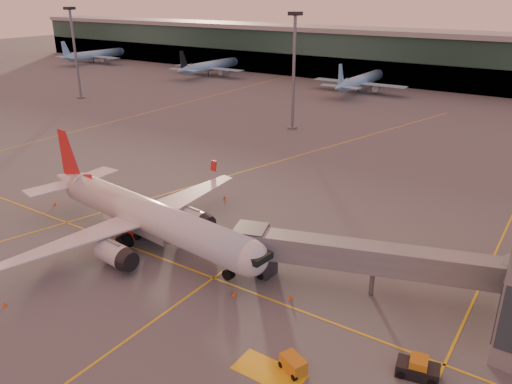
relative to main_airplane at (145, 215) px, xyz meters
The scene contains 16 objects.
ground 10.66m from the main_airplane, 43.87° to the right, with size 600.00×600.00×0.00m, color #4C4F54.
taxi_markings 37.79m from the main_airplane, 90.23° to the left, with size 100.12×173.00×0.01m.
terminal 135.18m from the main_airplane, 86.96° to the left, with size 400.00×20.00×17.60m.
mast_west_far 100.09m from the main_airplane, 146.36° to the left, with size 2.40×2.40×25.60m.
mast_west_near 61.48m from the main_airplane, 102.24° to the left, with size 2.40×2.40×25.60m.
distant_aircraft_row 120.53m from the main_airplane, 112.74° to the left, with size 225.00×34.00×13.00m.
main_airplane is the anchor object (origin of this frame).
jet_bridge 29.82m from the main_airplane, 10.29° to the left, with size 30.37×12.38×5.85m.
catering_truck 4.28m from the main_airplane, 165.91° to the left, with size 6.50×3.38×4.84m.
gpu_cart 28.67m from the main_airplane, 19.92° to the right, with size 2.70×2.21×1.37m.
pushback_tug 36.03m from the main_airplane, ahead, with size 3.72×2.47×1.77m.
cone_nose 21.67m from the main_airplane, ahead, with size 0.45×0.45×0.58m.
cone_tail 20.49m from the main_airplane, behind, with size 0.38×0.38×0.49m.
cone_wing_right 18.30m from the main_airplane, 96.72° to the right, with size 0.42×0.42×0.53m.
cone_wing_left 17.36m from the main_airplane, 91.73° to the left, with size 0.44×0.44×0.56m.
cone_fwd 16.84m from the main_airplane, 11.73° to the right, with size 0.49×0.49×0.62m.
Camera 1 is at (35.46, -32.10, 29.58)m, focal length 35.00 mm.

